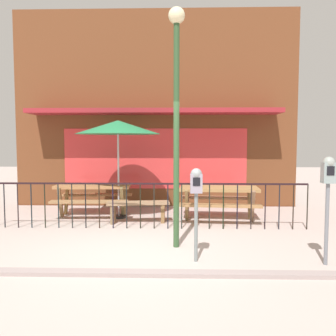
{
  "coord_description": "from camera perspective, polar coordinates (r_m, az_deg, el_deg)",
  "views": [
    {
      "loc": [
        0.64,
        -5.58,
        1.82
      ],
      "look_at": [
        0.43,
        2.12,
        1.25
      ],
      "focal_mm": 37.65,
      "sensor_mm": 36.0,
      "label": 1
    }
  ],
  "objects": [
    {
      "name": "ground",
      "position": [
        5.91,
        -4.84,
        -13.74
      ],
      "size": [
        40.0,
        40.0,
        0.0
      ],
      "primitive_type": "plane",
      "color": "#B7A69E"
    },
    {
      "name": "pub_storefront",
      "position": [
        10.23,
        -2.04,
        9.31
      ],
      "size": [
        7.94,
        1.37,
        5.5
      ],
      "color": "#4D2012",
      "rests_on": "ground"
    },
    {
      "name": "patio_fence_front",
      "position": [
        7.42,
        -3.39,
        -4.75
      ],
      "size": [
        6.69,
        0.04,
        0.97
      ],
      "color": "black",
      "rests_on": "ground"
    },
    {
      "name": "picnic_table_left",
      "position": [
        8.9,
        -11.98,
        -3.67
      ],
      "size": [
        1.86,
        1.44,
        0.79
      ],
      "color": "#A26C42",
      "rests_on": "ground"
    },
    {
      "name": "picnic_table_right",
      "position": [
        8.3,
        8.24,
        -4.19
      ],
      "size": [
        1.89,
        1.48,
        0.79
      ],
      "color": "#9F7545",
      "rests_on": "ground"
    },
    {
      "name": "patio_umbrella",
      "position": [
        8.48,
        -8.1,
        6.46
      ],
      "size": [
        2.02,
        2.02,
        2.33
      ],
      "color": "#1E2528",
      "rests_on": "ground"
    },
    {
      "name": "patio_bench",
      "position": [
        8.01,
        -4.85,
        -6.35
      ],
      "size": [
        1.43,
        0.5,
        0.48
      ],
      "color": "#977353",
      "rests_on": "ground"
    },
    {
      "name": "parking_meter_near",
      "position": [
        5.33,
        4.59,
        -3.53
      ],
      "size": [
        0.18,
        0.17,
        1.43
      ],
      "color": "slate",
      "rests_on": "ground"
    },
    {
      "name": "parking_meter_far",
      "position": [
        5.65,
        24.5,
        -2.03
      ],
      "size": [
        0.18,
        0.17,
        1.61
      ],
      "color": "slate",
      "rests_on": "ground"
    },
    {
      "name": "street_lamp",
      "position": [
        6.06,
        1.38,
        11.97
      ],
      "size": [
        0.28,
        0.28,
        4.06
      ],
      "color": "#2F4F2C",
      "rests_on": "ground"
    },
    {
      "name": "curb_edge",
      "position": [
        5.07,
        -6.02,
        -16.85
      ],
      "size": [
        11.11,
        0.2,
        0.11
      ],
      "primitive_type": "cube",
      "color": "gray",
      "rests_on": "ground"
    }
  ]
}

